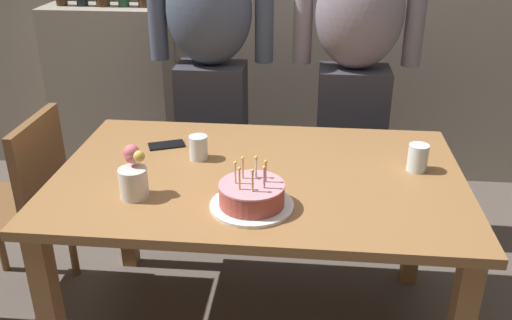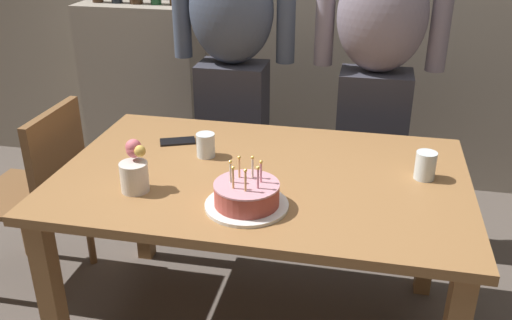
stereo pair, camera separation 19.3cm
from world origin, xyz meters
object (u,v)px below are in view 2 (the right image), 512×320
object	(u,v)px
cell_phone	(178,141)
flower_vase	(134,169)
person_woman_cardigan	(376,81)
birthday_cake	(246,196)
person_man_bearded	(232,72)
dining_chair	(42,186)
water_glass_near	(425,165)
water_glass_far	(206,145)

from	to	relation	value
cell_phone	flower_vase	bearing A→B (deg)	-112.73
flower_vase	person_woman_cardigan	size ratio (longest dim) A/B	0.11
birthday_cake	cell_phone	distance (m)	0.61
person_man_bearded	person_woman_cardigan	world-z (taller)	same
person_woman_cardigan	dining_chair	distance (m)	1.60
cell_phone	flower_vase	world-z (taller)	flower_vase
water_glass_near	water_glass_far	world-z (taller)	water_glass_near
cell_phone	dining_chair	bearing A→B (deg)	166.47
flower_vase	water_glass_far	bearing A→B (deg)	63.57
cell_phone	person_woman_cardigan	distance (m)	1.00
birthday_cake	person_woman_cardigan	world-z (taller)	person_woman_cardigan
water_glass_near	person_woman_cardigan	bearing A→B (deg)	104.85
water_glass_near	dining_chair	xyz separation A→B (m)	(-1.59, 0.03, -0.27)
birthday_cake	person_man_bearded	world-z (taller)	person_man_bearded
person_man_bearded	dining_chair	bearing A→B (deg)	45.02
water_glass_near	water_glass_far	xyz separation A→B (m)	(-0.83, 0.02, -0.00)
water_glass_far	person_man_bearded	xyz separation A→B (m)	(-0.07, 0.71, 0.09)
flower_vase	person_woman_cardigan	bearing A→B (deg)	52.29
water_glass_near	water_glass_far	bearing A→B (deg)	178.51
cell_phone	person_woman_cardigan	size ratio (longest dim) A/B	0.09
dining_chair	water_glass_far	bearing A→B (deg)	89.04
water_glass_near	water_glass_far	size ratio (longest dim) A/B	1.09
birthday_cake	person_man_bearded	xyz separation A→B (m)	(-0.31, 1.06, 0.09)
water_glass_near	person_woman_cardigan	distance (m)	0.76
dining_chair	water_glass_near	bearing A→B (deg)	88.77
water_glass_near	flower_vase	size ratio (longest dim) A/B	0.57
water_glass_near	person_woman_cardigan	xyz separation A→B (m)	(-0.19, 0.73, 0.08)
water_glass_near	flower_vase	xyz separation A→B (m)	(-0.99, -0.30, 0.03)
person_woman_cardigan	birthday_cake	bearing A→B (deg)	69.77
water_glass_far	dining_chair	size ratio (longest dim) A/B	0.11
flower_vase	dining_chair	world-z (taller)	flower_vase
person_man_bearded	dining_chair	size ratio (longest dim) A/B	1.90
dining_chair	birthday_cake	bearing A→B (deg)	69.86
person_woman_cardigan	water_glass_far	bearing A→B (deg)	48.09
water_glass_far	person_woman_cardigan	xyz separation A→B (m)	(0.63, 0.71, 0.09)
water_glass_far	cell_phone	world-z (taller)	water_glass_far
water_glass_far	cell_phone	bearing A→B (deg)	145.37
water_glass_near	cell_phone	size ratio (longest dim) A/B	0.71
dining_chair	flower_vase	bearing A→B (deg)	61.33
birthday_cake	water_glass_far	xyz separation A→B (m)	(-0.24, 0.36, 0.01)
cell_phone	dining_chair	distance (m)	0.66
flower_vase	person_man_bearded	size ratio (longest dim) A/B	0.11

